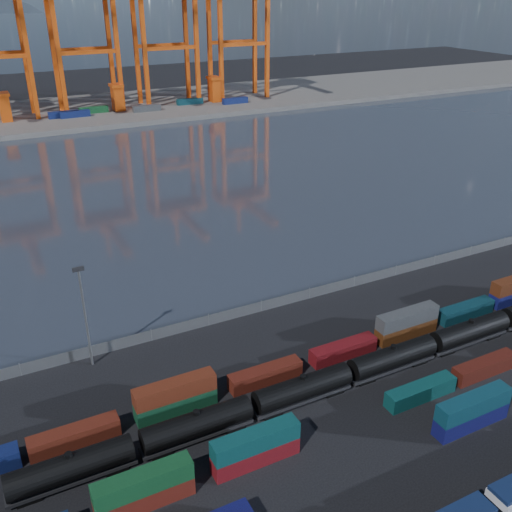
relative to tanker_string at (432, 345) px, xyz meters
name	(u,v)px	position (x,y,z in m)	size (l,w,h in m)	color
ground	(355,406)	(-17.20, -4.05, -2.29)	(700.00, 700.00, 0.00)	black
harbor_water	(137,185)	(-17.20, 100.95, -2.28)	(700.00, 700.00, 0.00)	#2C333F
far_quay	(67,113)	(-17.20, 205.95, -1.29)	(700.00, 70.00, 2.00)	#514F4C
container_row_south	(276,498)	(-35.03, -13.94, -0.53)	(138.21, 2.28, 4.86)	#434649
container_row_mid	(390,401)	(-13.65, -6.81, -0.61)	(115.72, 2.25, 4.80)	#0F234C
container_row_north	(348,346)	(-11.24, 6.28, -0.55)	(140.44, 2.28, 4.86)	#101852
tanker_string	(432,345)	(0.00, 0.00, 0.00)	(123.35, 3.19, 4.56)	black
waterfront_fence	(261,306)	(-17.20, 23.95, -1.29)	(160.12, 0.12, 2.20)	#595B5E
yard_light_mast	(85,312)	(-47.20, 21.95, 7.01)	(1.60, 0.40, 16.60)	slate
gantry_cranes	(35,9)	(-24.70, 199.11, 40.30)	(201.72, 51.31, 69.48)	#E24F10
quay_containers	(45,116)	(-28.19, 191.41, 1.01)	(172.58, 10.99, 2.60)	navy
straddle_carriers	(63,101)	(-19.70, 195.95, 5.53)	(140.00, 7.00, 11.10)	#E24F10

